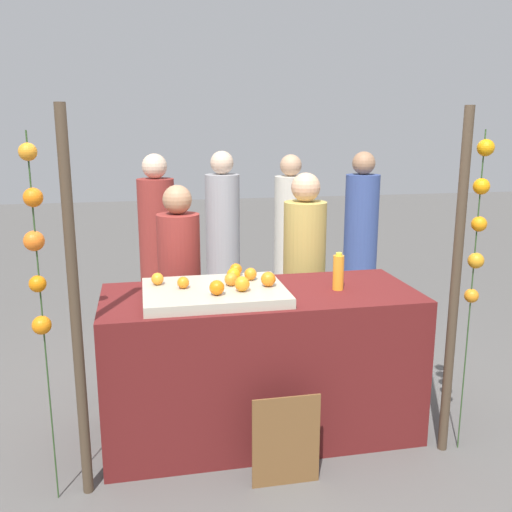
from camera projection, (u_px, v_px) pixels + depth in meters
ground_plane at (261, 429)px, 3.76m from camera, size 24.00×24.00×0.00m
stall_counter at (261, 363)px, 3.65m from camera, size 1.96×0.81×0.95m
orange_tray at (214, 293)px, 3.44m from camera, size 0.85×0.64×0.06m
orange_0 at (236, 269)px, 3.71m from camera, size 0.08×0.08×0.08m
orange_1 at (268, 279)px, 3.46m from camera, size 0.09×0.09×0.09m
orange_2 at (183, 283)px, 3.41m from camera, size 0.07×0.07×0.07m
orange_3 at (231, 279)px, 3.47m from camera, size 0.08×0.08×0.08m
orange_4 at (217, 288)px, 3.28m from camera, size 0.09×0.09×0.09m
orange_5 at (251, 274)px, 3.60m from camera, size 0.08×0.08×0.08m
orange_6 at (242, 284)px, 3.35m from camera, size 0.09×0.09×0.09m
orange_7 at (234, 275)px, 3.57m from camera, size 0.09×0.09×0.09m
orange_8 at (157, 279)px, 3.49m from camera, size 0.08×0.08×0.08m
juice_bottle at (338, 272)px, 3.59m from camera, size 0.07×0.07×0.24m
chalkboard_sign at (286, 442)px, 3.14m from camera, size 0.38×0.03×0.54m
vendor_left at (180, 297)px, 4.20m from camera, size 0.31×0.31×1.55m
vendor_right at (304, 285)px, 4.41m from camera, size 0.33×0.33×1.62m
crowd_person_0 at (158, 251)px, 5.40m from camera, size 0.34×0.34×1.71m
crowd_person_1 at (360, 241)px, 5.86m from camera, size 0.34×0.34×1.71m
crowd_person_2 at (290, 239)px, 6.05m from camera, size 0.34×0.34×1.67m
crowd_person_3 at (223, 242)px, 5.79m from camera, size 0.34×0.34×1.72m
canopy_post_left at (75, 312)px, 2.89m from camera, size 0.06×0.06×2.07m
canopy_post_right at (455, 289)px, 3.31m from camera, size 0.06×0.06×2.07m
garland_strand_left at (35, 247)px, 2.76m from camera, size 0.11×0.11×1.94m
garland_strand_right at (479, 221)px, 3.23m from camera, size 0.10×0.10×1.94m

